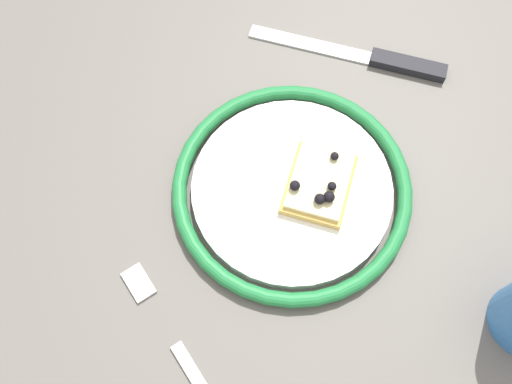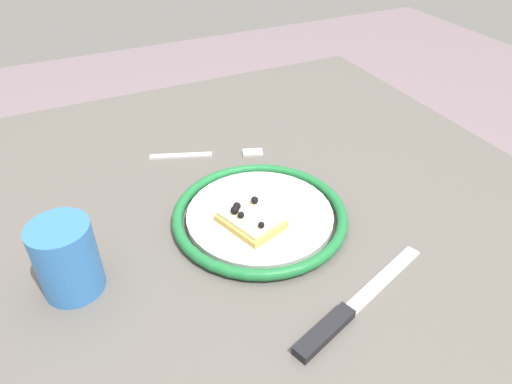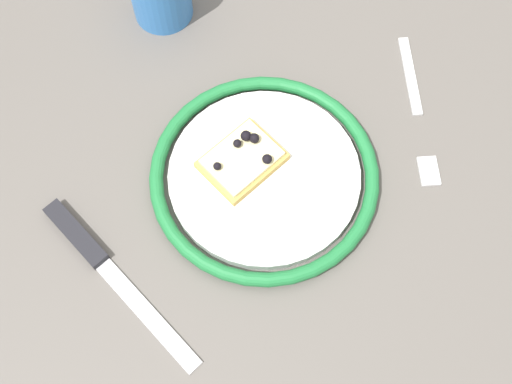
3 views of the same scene
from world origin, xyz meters
name	(u,v)px [view 3 (image 3 of 3)]	position (x,y,z in m)	size (l,w,h in m)	color
ground_plane	(271,322)	(0.00, 0.00, 0.00)	(6.00, 6.00, 0.00)	gray
dining_table	(283,211)	(0.00, 0.00, 0.67)	(0.99, 0.94, 0.77)	#5B5651
plate	(264,175)	(0.02, -0.01, 0.78)	(0.26, 0.26, 0.02)	white
pizza_slice_near	(242,159)	(0.04, -0.04, 0.79)	(0.10, 0.09, 0.03)	tan
knife	(95,255)	(0.22, 0.00, 0.77)	(0.10, 0.23, 0.01)	silver
fork	(417,110)	(-0.18, -0.02, 0.77)	(0.09, 0.19, 0.00)	silver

